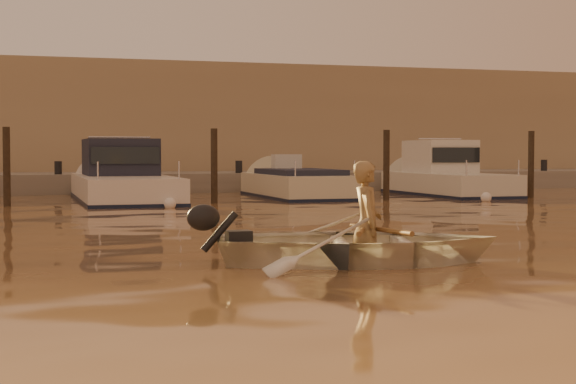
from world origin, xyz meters
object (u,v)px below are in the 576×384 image
object	(u,v)px
dinghy	(359,244)
waterfront_building	(151,127)
person	(367,224)
moored_boat_2	(123,178)
moored_boat_4	(448,175)
moored_boat_3	(297,190)

from	to	relation	value
dinghy	waterfront_building	size ratio (longest dim) A/B	0.08
person	waterfront_building	xyz separation A→B (m)	(1.10, 26.28, 1.92)
waterfront_building	moored_boat_2	bearing A→B (deg)	-102.21
dinghy	moored_boat_4	bearing A→B (deg)	-16.44
person	moored_boat_2	size ratio (longest dim) A/B	0.19
moored_boat_2	waterfront_building	bearing A→B (deg)	77.79
dinghy	person	world-z (taller)	person
moored_boat_2	moored_boat_4	world-z (taller)	same
moored_boat_4	waterfront_building	world-z (taller)	waterfront_building
dinghy	moored_boat_2	xyz separation A→B (m)	(-1.19, 15.25, 0.39)
dinghy	waterfront_building	bearing A→B (deg)	11.69
dinghy	person	bearing A→B (deg)	-90.00
moored_boat_4	person	bearing A→B (deg)	-120.41
person	dinghy	bearing A→B (deg)	90.00
person	moored_boat_4	bearing A→B (deg)	-16.13
moored_boat_3	dinghy	bearing A→B (deg)	-104.75
person	moored_boat_3	xyz separation A→B (m)	(3.92, 15.28, -0.26)
person	moored_boat_4	distance (m)	17.72
moored_boat_3	waterfront_building	xyz separation A→B (m)	(-2.82, 11.00, 2.17)
dinghy	moored_boat_2	world-z (taller)	moored_boat_2
moored_boat_4	moored_boat_3	bearing A→B (deg)	180.00
dinghy	moored_boat_4	distance (m)	17.75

